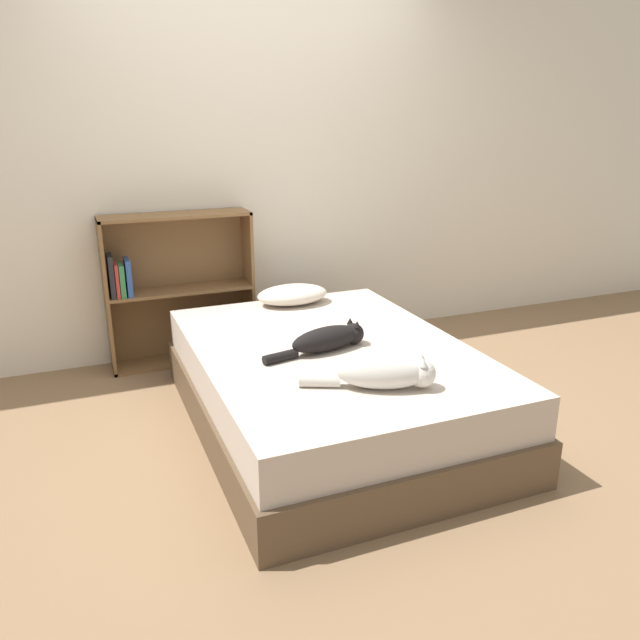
# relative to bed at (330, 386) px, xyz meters

# --- Properties ---
(ground_plane) EXTENTS (8.00, 8.00, 0.00)m
(ground_plane) POSITION_rel_bed_xyz_m (0.00, 0.00, -0.22)
(ground_plane) COLOR #846647
(wall_back) EXTENTS (8.00, 0.06, 2.50)m
(wall_back) POSITION_rel_bed_xyz_m (0.00, 1.38, 1.03)
(wall_back) COLOR silver
(wall_back) RESTS_ON ground_plane
(bed) EXTENTS (1.40, 1.94, 0.45)m
(bed) POSITION_rel_bed_xyz_m (0.00, 0.00, 0.00)
(bed) COLOR brown
(bed) RESTS_ON ground_plane
(pillow) EXTENTS (0.46, 0.29, 0.12)m
(pillow) POSITION_rel_bed_xyz_m (0.08, 0.80, 0.29)
(pillow) COLOR beige
(pillow) RESTS_ON bed
(cat_light) EXTENTS (0.57, 0.34, 0.16)m
(cat_light) POSITION_rel_bed_xyz_m (0.02, -0.57, 0.30)
(cat_light) COLOR beige
(cat_light) RESTS_ON bed
(cat_dark) EXTENTS (0.59, 0.21, 0.14)m
(cat_dark) POSITION_rel_bed_xyz_m (-0.03, -0.04, 0.29)
(cat_dark) COLOR black
(cat_dark) RESTS_ON bed
(bookshelf) EXTENTS (0.95, 0.26, 1.00)m
(bookshelf) POSITION_rel_bed_xyz_m (-0.59, 1.26, 0.29)
(bookshelf) COLOR brown
(bookshelf) RESTS_ON ground_plane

